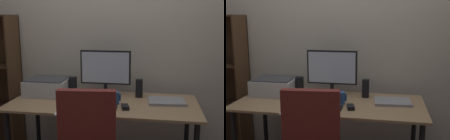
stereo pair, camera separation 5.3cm
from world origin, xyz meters
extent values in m
cube|color=beige|center=(0.00, 0.53, 1.30)|extent=(6.40, 0.10, 2.60)
cube|color=tan|center=(0.00, 0.00, 0.73)|extent=(1.68, 0.72, 0.02)
cylinder|color=black|center=(-0.78, 0.30, 0.36)|extent=(0.04, 0.04, 0.72)
cylinder|color=black|center=(0.78, 0.30, 0.36)|extent=(0.04, 0.04, 0.72)
cylinder|color=black|center=(-0.02, 0.22, 0.75)|extent=(0.20, 0.20, 0.01)
cylinder|color=black|center=(-0.02, 0.22, 0.80)|extent=(0.04, 0.04, 0.10)
cube|color=black|center=(-0.02, 0.22, 1.02)|extent=(0.49, 0.03, 0.33)
cube|color=silver|center=(-0.02, 0.21, 1.02)|extent=(0.46, 0.01, 0.30)
cube|color=black|center=(0.00, -0.17, 0.75)|extent=(0.29, 0.11, 0.02)
cube|color=black|center=(0.22, -0.16, 0.76)|extent=(0.08, 0.11, 0.03)
cylinder|color=#285193|center=(0.11, -0.04, 0.79)|extent=(0.08, 0.08, 0.11)
cube|color=#285193|center=(0.16, -0.04, 0.80)|extent=(0.02, 0.01, 0.06)
cube|color=#99999E|center=(0.56, 0.07, 0.75)|extent=(0.34, 0.26, 0.02)
cube|color=black|center=(-0.35, 0.21, 0.82)|extent=(0.06, 0.07, 0.17)
cube|color=black|center=(0.31, 0.21, 0.82)|extent=(0.06, 0.07, 0.17)
cube|color=silver|center=(-0.58, 0.16, 0.81)|extent=(0.40, 0.34, 0.15)
cube|color=#424244|center=(-0.58, 0.16, 0.90)|extent=(0.37, 0.31, 0.01)
cube|color=white|center=(-0.24, -0.23, 0.74)|extent=(0.26, 0.33, 0.00)
cube|color=maroon|center=(0.00, -0.59, 0.75)|extent=(0.40, 0.10, 0.52)
cube|color=#4C331E|center=(-1.02, 0.32, 0.76)|extent=(0.02, 0.28, 1.51)
camera|label=1|loc=(0.45, -2.29, 1.49)|focal=43.41mm
camera|label=2|loc=(0.50, -2.28, 1.49)|focal=43.41mm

